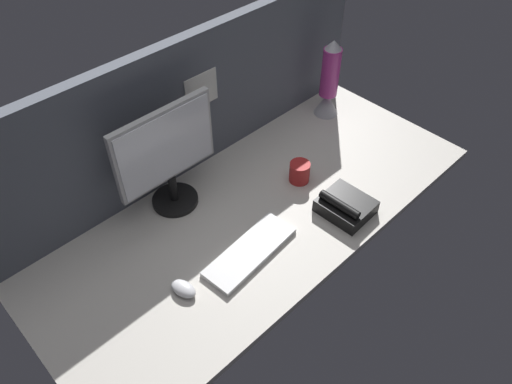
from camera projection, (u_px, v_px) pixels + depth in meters
The scene contains 8 objects.
ground_plane at pixel (257, 210), 190.84cm from camera, with size 180.00×80.00×3.00cm, color beige.
cubicle_wall_back at pixel (189, 106), 188.59cm from camera, with size 180.00×5.50×57.35cm.
monitor at pixel (167, 155), 175.72cm from camera, with size 41.33×18.00×42.59cm.
keyboard at pixel (250, 252), 173.04cm from camera, with size 37.00×13.00×2.00cm, color silver.
mouse at pixel (183, 289), 161.21cm from camera, with size 5.60×9.60×3.40cm, color silver.
mug_red_plastic at pixel (300, 172), 197.68cm from camera, with size 8.35×8.35×8.74cm.
lava_lamp at pixel (329, 84), 222.86cm from camera, with size 11.43×11.43×37.42cm.
desk_phone at pixel (345, 206), 185.83cm from camera, with size 17.76×19.68×8.80cm.
Camera 1 is at (-90.67, -93.36, 138.25)cm, focal length 34.25 mm.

